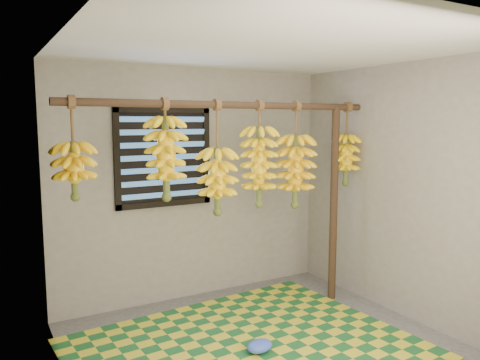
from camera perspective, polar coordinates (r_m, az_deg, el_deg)
floor at (r=4.02m, az=4.14°, el=-20.44°), size 3.00×3.00×0.01m
ceiling at (r=3.60m, az=4.50°, el=15.89°), size 3.00×3.00×0.01m
wall_back at (r=4.93m, az=-5.50°, el=-0.52°), size 3.00×0.01×2.40m
wall_left at (r=3.07m, az=-19.86°, el=-5.65°), size 0.01×3.00×2.40m
wall_right at (r=4.62m, az=19.99°, el=-1.43°), size 0.01×3.00×2.40m
window at (r=4.74m, az=-9.27°, el=2.76°), size 1.00×0.04×1.00m
hanging_pole at (r=4.16m, az=-1.03°, el=9.14°), size 3.00×0.06×0.06m
support_post at (r=4.93m, az=11.36°, el=-2.99°), size 0.08×0.08×2.00m
woven_mat at (r=4.07m, az=0.94°, el=-19.88°), size 2.81×2.31×0.01m
plastic_bag at (r=4.00m, az=2.41°, el=-19.57°), size 0.26×0.21×0.10m
banana_bunch_a at (r=3.73m, az=-19.56°, el=1.12°), size 0.32×0.32×0.78m
banana_bunch_b at (r=3.91m, az=-9.03°, el=2.66°), size 0.32×0.32×0.84m
banana_bunch_c at (r=4.13m, az=-2.78°, el=-0.11°), size 0.34×0.34×1.01m
banana_bunch_d at (r=4.33m, az=2.34°, el=1.66°), size 0.33×0.33×0.98m
banana_bunch_e at (r=4.57m, az=6.77°, el=1.11°), size 0.37×0.37×1.02m
banana_bunch_f at (r=4.97m, az=12.80°, el=2.49°), size 0.28×0.28×0.85m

